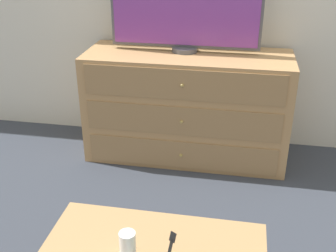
% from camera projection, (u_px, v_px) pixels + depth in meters
% --- Properties ---
extents(ground_plane, '(12.00, 12.00, 0.00)m').
position_uv_depth(ground_plane, '(206.00, 137.00, 3.50)').
color(ground_plane, '#383D47').
extents(dresser, '(1.45, 0.55, 0.79)m').
position_uv_depth(dresser, '(187.00, 106.00, 3.08)').
color(dresser, tan).
rests_on(dresser, ground_plane).
extents(tv, '(1.04, 0.18, 0.69)m').
position_uv_depth(tv, '(186.00, 1.00, 2.82)').
color(tv, '#515156').
rests_on(tv, dresser).
extents(drink_cup, '(0.06, 0.06, 0.12)m').
position_uv_depth(drink_cup, '(128.00, 247.00, 1.60)').
color(drink_cup, white).
rests_on(drink_cup, coffee_table).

